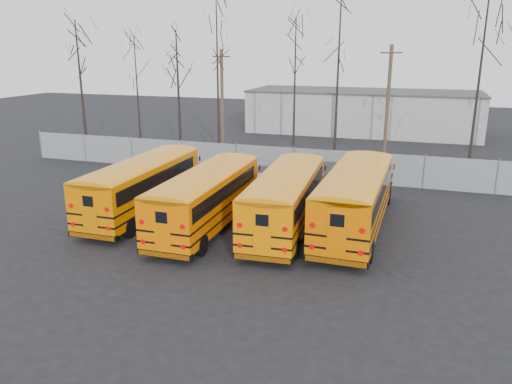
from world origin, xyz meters
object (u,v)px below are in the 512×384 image
(bus_c, at_px, (286,195))
(utility_pole_left, at_px, (222,101))
(bus_b, at_px, (208,193))
(bus_a, at_px, (144,182))
(bus_d, at_px, (356,194))
(utility_pole_right, at_px, (388,104))

(bus_c, xyz_separation_m, utility_pole_left, (-9.27, 15.24, 2.47))
(bus_b, relative_size, utility_pole_left, 1.26)
(bus_b, distance_m, bus_c, 3.64)
(utility_pole_left, bearing_deg, bus_a, -77.21)
(bus_a, distance_m, bus_c, 7.42)
(bus_b, xyz_separation_m, bus_d, (6.59, 1.69, 0.10))
(bus_c, xyz_separation_m, utility_pole_right, (3.24, 16.03, 2.64))
(bus_c, height_order, bus_d, bus_d)
(bus_d, relative_size, utility_pole_left, 1.34)
(bus_a, xyz_separation_m, utility_pole_right, (10.66, 16.04, 2.63))
(bus_d, xyz_separation_m, utility_pole_right, (0.17, 15.23, 2.55))
(bus_b, relative_size, utility_pole_right, 1.21)
(bus_a, xyz_separation_m, bus_d, (10.49, 0.81, 0.08))
(bus_a, bearing_deg, bus_b, -13.40)
(utility_pole_right, bearing_deg, bus_a, -135.35)
(bus_a, height_order, bus_d, bus_d)
(bus_a, distance_m, bus_b, 4.00)
(bus_c, xyz_separation_m, bus_d, (3.07, 0.80, 0.09))
(bus_a, relative_size, utility_pole_right, 1.23)
(bus_d, height_order, utility_pole_left, utility_pole_left)
(bus_a, relative_size, bus_b, 1.02)
(bus_a, height_order, bus_c, bus_a)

